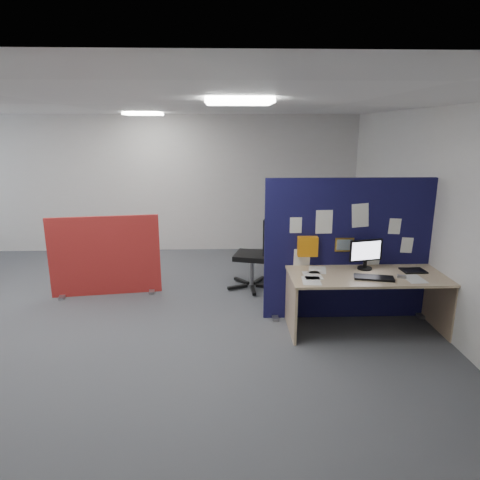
{
  "coord_description": "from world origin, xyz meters",
  "views": [
    {
      "loc": [
        1.87,
        -5.06,
        2.44
      ],
      "look_at": [
        2.06,
        0.42,
        1.0
      ],
      "focal_mm": 32.0,
      "sensor_mm": 36.0,
      "label": 1
    }
  ],
  "objects_px": {
    "navy_divider": "(350,250)",
    "red_divider": "(105,257)",
    "office_chair": "(259,247)",
    "main_desk": "(365,286)",
    "monitor_main": "(366,253)"
  },
  "relations": [
    {
      "from": "navy_divider",
      "to": "red_divider",
      "type": "relative_size",
      "value": 1.4
    },
    {
      "from": "red_divider",
      "to": "office_chair",
      "type": "height_order",
      "value": "red_divider"
    },
    {
      "from": "main_desk",
      "to": "monitor_main",
      "type": "height_order",
      "value": "monitor_main"
    },
    {
      "from": "main_desk",
      "to": "red_divider",
      "type": "bearing_deg",
      "value": 160.25
    },
    {
      "from": "navy_divider",
      "to": "monitor_main",
      "type": "height_order",
      "value": "navy_divider"
    },
    {
      "from": "navy_divider",
      "to": "office_chair",
      "type": "height_order",
      "value": "navy_divider"
    },
    {
      "from": "navy_divider",
      "to": "monitor_main",
      "type": "bearing_deg",
      "value": -56.16
    },
    {
      "from": "main_desk",
      "to": "red_divider",
      "type": "relative_size",
      "value": 1.19
    },
    {
      "from": "monitor_main",
      "to": "red_divider",
      "type": "height_order",
      "value": "red_divider"
    },
    {
      "from": "office_chair",
      "to": "main_desk",
      "type": "bearing_deg",
      "value": -34.76
    },
    {
      "from": "main_desk",
      "to": "monitor_main",
      "type": "distance_m",
      "value": 0.4
    },
    {
      "from": "monitor_main",
      "to": "red_divider",
      "type": "bearing_deg",
      "value": 149.39
    },
    {
      "from": "navy_divider",
      "to": "main_desk",
      "type": "distance_m",
      "value": 0.51
    },
    {
      "from": "red_divider",
      "to": "navy_divider",
      "type": "bearing_deg",
      "value": -22.72
    },
    {
      "from": "monitor_main",
      "to": "office_chair",
      "type": "xyz_separation_m",
      "value": [
        -1.22,
        1.28,
        -0.27
      ]
    }
  ]
}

